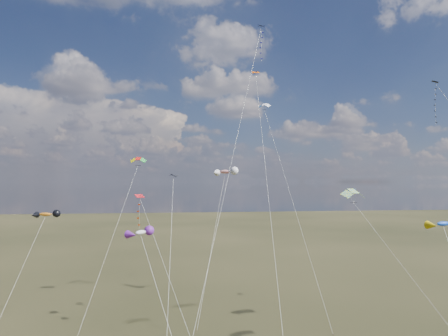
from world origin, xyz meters
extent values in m
cube|color=black|center=(27.14, 17.94, 30.12)|extent=(1.07, 1.08, 0.31)
cube|color=#0E1849|center=(6.11, 24.58, 38.80)|extent=(1.13, 1.12, 0.33)
cylinder|color=silver|center=(0.15, 13.53, 19.40)|extent=(11.94, 22.14, 38.81)
cube|color=black|center=(-5.89, 16.27, 18.09)|extent=(0.86, 0.90, 0.34)
cylinder|color=silver|center=(-6.30, 9.16, 9.04)|extent=(0.84, 14.24, 18.10)
cube|color=#B4161C|center=(-9.85, 20.17, 15.70)|extent=(1.26, 1.22, 0.40)
cylinder|color=silver|center=(-6.68, 16.22, 7.85)|extent=(6.36, 7.94, 15.71)
cube|color=#EF5300|center=(3.43, 16.28, 29.98)|extent=(0.98, 0.92, 0.38)
cylinder|color=silver|center=(2.51, 6.43, 14.99)|extent=(1.86, 19.72, 29.99)
cylinder|color=silver|center=(10.50, 24.81, 14.92)|extent=(3.43, 18.60, 29.86)
cube|color=#332316|center=(12.20, 15.52, 0.06)|extent=(0.10, 0.10, 0.12)
cylinder|color=silver|center=(19.10, 11.58, 8.14)|extent=(7.48, 10.27, 16.29)
cylinder|color=silver|center=(-13.55, 23.57, 10.38)|extent=(5.42, 14.87, 20.78)
ellipsoid|color=#C96F17|center=(-20.05, 18.75, 13.75)|extent=(3.07, 1.65, 0.95)
cylinder|color=silver|center=(-22.02, 15.57, 6.88)|extent=(3.98, 6.40, 13.77)
ellipsoid|color=silver|center=(-8.63, 4.73, 13.30)|extent=(2.07, 2.15, 0.87)
cylinder|color=silver|center=(-6.16, 0.54, 6.65)|extent=(4.96, 8.42, 13.31)
ellipsoid|color=red|center=(1.87, 30.55, 18.88)|extent=(3.55, 2.71, 1.42)
cylinder|color=silver|center=(-0.62, 24.60, 9.44)|extent=(5.00, 11.93, 18.89)
cube|color=#332316|center=(-3.10, 18.66, 0.06)|extent=(0.10, 0.10, 0.12)
ellipsoid|color=blue|center=(12.59, -2.68, 14.46)|extent=(2.25, 1.13, 0.82)
camera|label=1|loc=(-6.40, -28.22, 17.37)|focal=32.00mm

